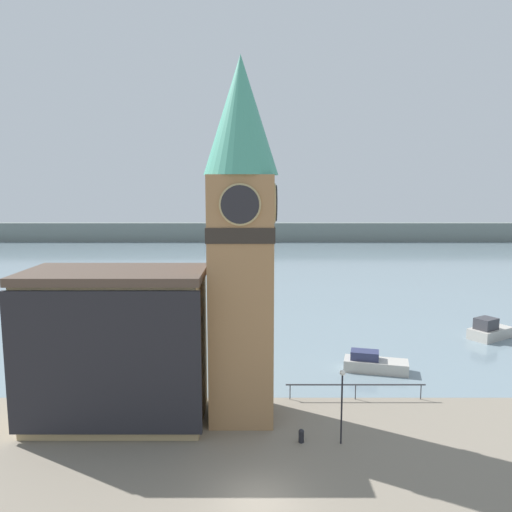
{
  "coord_description": "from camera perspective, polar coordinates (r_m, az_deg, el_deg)",
  "views": [
    {
      "loc": [
        -0.09,
        -21.51,
        14.54
      ],
      "look_at": [
        0.01,
        6.51,
        10.65
      ],
      "focal_mm": 35.0,
      "sensor_mm": 36.0,
      "label": 1
    }
  ],
  "objects": [
    {
      "name": "boat_far",
      "position": [
        53.61,
        24.9,
        -7.72
      ],
      "size": [
        4.84,
        4.19,
        2.1
      ],
      "rotation": [
        0.0,
        0.0,
        0.57
      ],
      "color": "#B7B2A8",
      "rests_on": "water"
    },
    {
      "name": "clock_tower",
      "position": [
        30.31,
        -1.89,
        2.72
      ],
      "size": [
        4.48,
        4.48,
        22.18
      ],
      "color": "#9E754C",
      "rests_on": "ground_plane"
    },
    {
      "name": "ground_plane",
      "position": [
        25.96,
        0.03,
        -26.15
      ],
      "size": [
        160.0,
        160.0,
        0.0
      ],
      "primitive_type": "plane",
      "color": "gray"
    },
    {
      "name": "far_shoreline",
      "position": [
        133.5,
        -0.16,
        2.74
      ],
      "size": [
        180.0,
        3.0,
        5.0
      ],
      "color": "slate",
      "rests_on": "water"
    },
    {
      "name": "water",
      "position": [
        94.09,
        -0.15,
        -0.98
      ],
      "size": [
        160.0,
        120.0,
        0.0
      ],
      "color": "gray",
      "rests_on": "ground_plane"
    },
    {
      "name": "boat_near",
      "position": [
        41.61,
        13.12,
        -11.87
      ],
      "size": [
        5.26,
        2.99,
        1.6
      ],
      "rotation": [
        0.0,
        0.0,
        -0.24
      ],
      "color": "#B7B2A8",
      "rests_on": "water"
    },
    {
      "name": "lamp_post",
      "position": [
        29.51,
        9.61,
        -15.18
      ],
      "size": [
        0.32,
        0.32,
        4.38
      ],
      "color": "black",
      "rests_on": "ground_plane"
    },
    {
      "name": "pier_building",
      "position": [
        32.32,
        -15.83,
        -9.94
      ],
      "size": [
        11.01,
        5.92,
        9.55
      ],
      "color": "tan",
      "rests_on": "ground_plane"
    },
    {
      "name": "mooring_bollard_near",
      "position": [
        30.45,
        5.0,
        -19.71
      ],
      "size": [
        0.33,
        0.33,
        0.8
      ],
      "color": "black",
      "rests_on": "ground_plane"
    },
    {
      "name": "pier_railing",
      "position": [
        36.08,
        11.12,
        -14.38
      ],
      "size": [
        9.62,
        0.08,
        1.09
      ],
      "color": "#333338",
      "rests_on": "ground_plane"
    }
  ]
}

